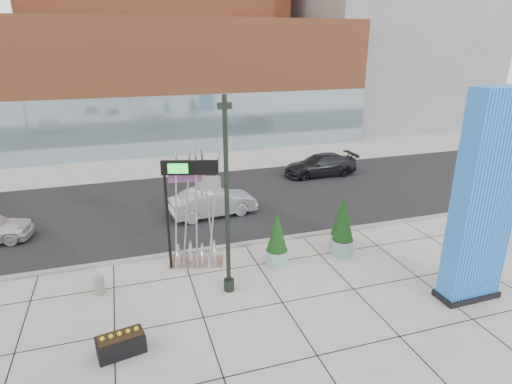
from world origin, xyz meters
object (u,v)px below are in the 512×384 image
object	(u,v)px
car_silver_mid	(213,202)
blue_pylon	(483,204)
public_art_sculpture	(196,234)
concrete_bollard	(99,285)
lamp_post	(227,217)
overhead_street_sign	(185,176)

from	to	relation	value
car_silver_mid	blue_pylon	bearing A→B (deg)	-151.28
blue_pylon	car_silver_mid	world-z (taller)	blue_pylon
public_art_sculpture	concrete_bollard	size ratio (longest dim) A/B	6.94
blue_pylon	concrete_bollard	distance (m)	14.49
blue_pylon	public_art_sculpture	world-z (taller)	blue_pylon
lamp_post	car_silver_mid	bearing A→B (deg)	82.07
blue_pylon	car_silver_mid	distance (m)	13.48
overhead_street_sign	car_silver_mid	world-z (taller)	overhead_street_sign
blue_pylon	overhead_street_sign	bearing A→B (deg)	149.12
blue_pylon	overhead_street_sign	world-z (taller)	blue_pylon
public_art_sculpture	overhead_street_sign	distance (m)	2.78
overhead_street_sign	car_silver_mid	size ratio (longest dim) A/B	1.01
blue_pylon	public_art_sculpture	distance (m)	11.22
blue_pylon	public_art_sculpture	bearing A→B (deg)	147.33
blue_pylon	overhead_street_sign	size ratio (longest dim) A/B	1.64
blue_pylon	concrete_bollard	bearing A→B (deg)	160.48
overhead_street_sign	car_silver_mid	distance (m)	6.61
concrete_bollard	overhead_street_sign	size ratio (longest dim) A/B	0.16
car_silver_mid	concrete_bollard	bearing A→B (deg)	131.25
blue_pylon	car_silver_mid	bearing A→B (deg)	123.61
car_silver_mid	public_art_sculpture	bearing A→B (deg)	153.91
lamp_post	concrete_bollard	size ratio (longest dim) A/B	10.05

